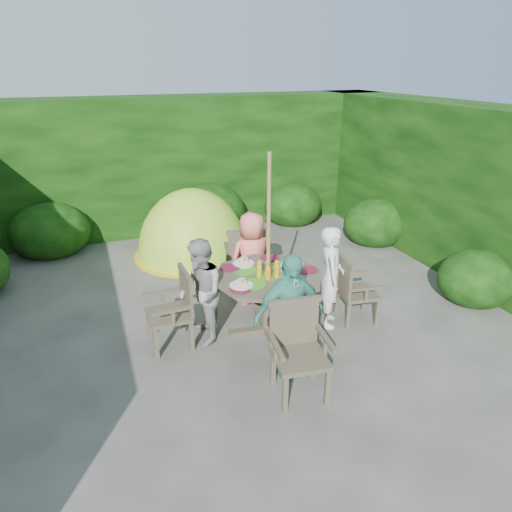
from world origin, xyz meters
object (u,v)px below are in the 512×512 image
object	(u,v)px
garden_chair_left	(175,308)
child_left	(201,293)
garden_chair_right	(353,289)
garden_chair_front	(298,347)
child_back	(252,259)
child_right	(331,277)
child_front	(289,316)
patio_table	(268,284)
parasol_pole	(268,249)
garden_chair_back	(246,259)
dome_tent	(194,254)

from	to	relation	value
garden_chair_left	child_left	bearing A→B (deg)	79.09
garden_chair_right	garden_chair_front	distance (m)	1.56
child_back	child_right	bearing A→B (deg)	124.85
child_right	child_front	size ratio (longest dim) A/B	0.95
patio_table	garden_chair_front	distance (m)	1.11
child_left	child_back	xyz separation A→B (m)	(0.89, 0.70, 0.01)
garden_chair_right	child_right	size ratio (longest dim) A/B	0.65
child_right	parasol_pole	bearing A→B (deg)	108.13
patio_table	garden_chair_back	xyz separation A→B (m)	(0.11, 1.09, -0.14)
patio_table	child_left	bearing A→B (deg)	173.43
patio_table	dome_tent	size ratio (longest dim) A/B	0.63
garden_chair_left	child_back	bearing A→B (deg)	116.86
patio_table	parasol_pole	world-z (taller)	parasol_pole
child_back	dome_tent	xyz separation A→B (m)	(-0.37, 1.94, -0.64)
patio_table	dome_tent	world-z (taller)	dome_tent
child_left	child_front	bearing A→B (deg)	43.84
child_right	dome_tent	xyz separation A→B (m)	(-1.07, 2.82, -0.65)
parasol_pole	garden_chair_front	xyz separation A→B (m)	(-0.13, -1.09, -0.61)
garden_chair_right	patio_table	bearing A→B (deg)	91.94
child_back	dome_tent	world-z (taller)	child_back
parasol_pole	garden_chair_front	bearing A→B (deg)	-96.60
garden_chair_right	garden_chair_front	xyz separation A→B (m)	(-1.22, -0.97, 0.04)
garden_chair_left	garden_chair_front	world-z (taller)	garden_chair_front
child_right	child_left	xyz separation A→B (m)	(-1.59, 0.19, -0.01)
patio_table	child_right	distance (m)	0.80
garden_chair_back	child_left	distance (m)	1.36
child_left	dome_tent	distance (m)	2.76
dome_tent	parasol_pole	bearing A→B (deg)	-67.90
garden_chair_right	dome_tent	world-z (taller)	dome_tent
garden_chair_back	child_back	size ratio (longest dim) A/B	0.75
patio_table	child_front	xyz separation A→B (m)	(-0.10, -0.80, 0.03)
garden_chair_right	child_back	xyz separation A→B (m)	(-1.01, 0.92, 0.19)
garden_chair_back	child_left	world-z (taller)	child_left
child_left	child_front	world-z (taller)	child_front
garden_chair_front	child_right	xyz separation A→B (m)	(0.92, 1.00, 0.16)
garden_chair_back	child_back	world-z (taller)	child_back
patio_table	child_right	bearing A→B (deg)	-6.72
garden_chair_right	dome_tent	distance (m)	3.20
garden_chair_left	child_front	distance (m)	1.39
child_left	dome_tent	world-z (taller)	child_left
patio_table	child_back	size ratio (longest dim) A/B	1.15
child_front	dome_tent	world-z (taller)	child_front
garden_chair_back	garden_chair_front	xyz separation A→B (m)	(-0.24, -2.18, -0.02)
garden_chair_back	dome_tent	distance (m)	1.76
child_front	garden_chair_back	bearing A→B (deg)	79.59
garden_chair_front	child_back	xyz separation A→B (m)	(0.22, 1.89, 0.15)
garden_chair_front	child_back	bearing A→B (deg)	90.67
garden_chair_left	child_right	bearing A→B (deg)	80.96
child_front	parasol_pole	bearing A→B (deg)	79.30
parasol_pole	child_right	bearing A→B (deg)	-6.65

